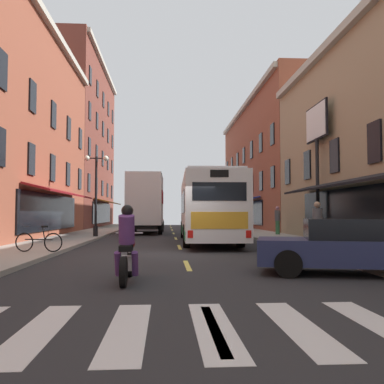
{
  "coord_description": "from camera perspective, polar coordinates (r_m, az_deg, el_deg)",
  "views": [
    {
      "loc": [
        -0.63,
        -15.45,
        1.46
      ],
      "look_at": [
        0.56,
        3.17,
        2.43
      ],
      "focal_mm": 39.31,
      "sensor_mm": 36.0,
      "label": 1
    }
  ],
  "objects": [
    {
      "name": "billboard_sign",
      "position": [
        22.42,
        16.57,
        7.21
      ],
      "size": [
        0.4,
        2.8,
        6.89
      ],
      "color": "black",
      "rests_on": "sidewalk_right"
    },
    {
      "name": "pedestrian_mid",
      "position": [
        16.03,
        16.67,
        -4.3
      ],
      "size": [
        0.36,
        0.36,
        1.77
      ],
      "rotation": [
        0.0,
        0.0,
        4.7
      ],
      "color": "navy",
      "rests_on": "sidewalk_right"
    },
    {
      "name": "pedestrian_far",
      "position": [
        27.6,
        11.53,
        -3.72
      ],
      "size": [
        0.36,
        0.36,
        1.8
      ],
      "rotation": [
        0.0,
        0.0,
        1.34
      ],
      "color": "#33663F",
      "rests_on": "sidewalk_right"
    },
    {
      "name": "sedan_near",
      "position": [
        42.16,
        -5.21,
        -4.0
      ],
      "size": [
        2.04,
        4.85,
        1.36
      ],
      "color": "maroon",
      "rests_on": "ground"
    },
    {
      "name": "box_truck",
      "position": [
        31.48,
        -6.21,
        -1.67
      ],
      "size": [
        2.57,
        8.12,
        4.26
      ],
      "color": "white",
      "rests_on": "ground"
    },
    {
      "name": "bicycle_near",
      "position": [
        15.61,
        -20.06,
        -6.32
      ],
      "size": [
        1.7,
        0.48,
        0.91
      ],
      "color": "black",
      "rests_on": "sidewalk_left"
    },
    {
      "name": "sidewalk_right",
      "position": [
        16.83,
        19.36,
        -7.55
      ],
      "size": [
        3.0,
        80.0,
        0.14
      ],
      "primitive_type": "cube",
      "color": "#A39E93",
      "rests_on": "ground"
    },
    {
      "name": "street_lamp_twin",
      "position": [
        25.42,
        -12.9,
        0.12
      ],
      "size": [
        1.42,
        0.32,
        4.77
      ],
      "color": "black",
      "rests_on": "sidewalk_left"
    },
    {
      "name": "sedan_mid",
      "position": [
        10.92,
        20.68,
        -6.87
      ],
      "size": [
        4.62,
        2.82,
        1.34
      ],
      "color": "navy",
      "rests_on": "ground"
    },
    {
      "name": "sidewalk_left",
      "position": [
        16.39,
        -22.61,
        -7.62
      ],
      "size": [
        3.0,
        80.0,
        0.14
      ],
      "primitive_type": "cube",
      "color": "#A39E93",
      "rests_on": "ground"
    },
    {
      "name": "motorcycle_rider",
      "position": [
        9.23,
        -8.82,
        -7.62
      ],
      "size": [
        0.62,
        2.07,
        1.66
      ],
      "color": "black",
      "rests_on": "ground"
    },
    {
      "name": "crosswalk_near",
      "position": [
        5.68,
        2.98,
        -17.85
      ],
      "size": [
        7.1,
        2.8,
        0.01
      ],
      "color": "silver",
      "rests_on": "ground"
    },
    {
      "name": "lane_centre_dashes",
      "position": [
        15.28,
        -1.29,
        -8.45
      ],
      "size": [
        0.14,
        73.9,
        0.01
      ],
      "color": "#DBCC4C",
      "rests_on": "ground"
    },
    {
      "name": "transit_bus",
      "position": [
        21.71,
        2.11,
        -2.21
      ],
      "size": [
        2.86,
        11.85,
        3.34
      ],
      "color": "white",
      "rests_on": "ground"
    },
    {
      "name": "pedestrian_near",
      "position": [
        31.37,
        6.96,
        -3.82
      ],
      "size": [
        0.52,
        0.37,
        1.61
      ],
      "rotation": [
        0.0,
        0.0,
        4.91
      ],
      "color": "navy",
      "rests_on": "sidewalk_right"
    },
    {
      "name": "ground_plane",
      "position": [
        15.54,
        -1.33,
        -8.56
      ],
      "size": [
        34.8,
        80.0,
        0.1
      ],
      "primitive_type": "cube",
      "color": "#28282B"
    }
  ]
}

